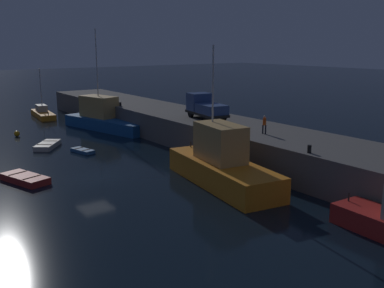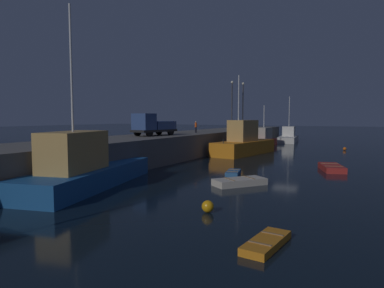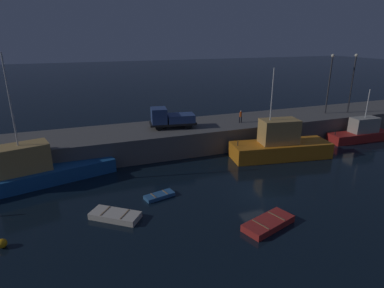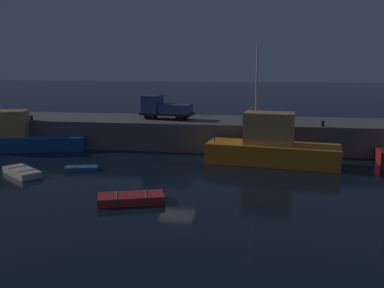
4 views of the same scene
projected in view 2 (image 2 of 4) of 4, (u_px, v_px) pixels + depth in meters
The scene contains 18 objects.
ground_plane at pixel (285, 164), 35.30m from camera, with size 320.00×320.00×0.00m, color black.
pier_quay at pixel (169, 146), 41.87m from camera, with size 76.87×7.62×2.79m.
fishing_trawler_red at pixel (244, 143), 44.67m from camera, with size 11.63×5.15×10.09m.
fishing_boat_blue at pixel (288, 137), 67.31m from camera, with size 10.03×4.24×8.94m.
fishing_boat_orange at pixel (85, 169), 23.60m from camera, with size 13.40×6.68×11.99m.
fishing_trawler_green at pixel (263, 139), 57.45m from camera, with size 8.66×2.76×6.81m.
dinghy_orange_near at pixel (332, 168), 31.29m from camera, with size 4.41×2.89×0.55m.
rowboat_white_mid at pixel (233, 173), 29.10m from camera, with size 2.77×1.63×0.36m.
dinghy_red_small at pixel (266, 243), 12.92m from camera, with size 2.94×1.26×0.34m.
rowboat_blue_far at pixel (240, 182), 24.58m from camera, with size 3.97×3.54×0.52m.
mooring_buoy_near at pixel (208, 206), 17.53m from camera, with size 0.63×0.63×0.63m, color orange.
mooring_buoy_mid at pixel (345, 149), 50.18m from camera, with size 0.48×0.48×0.48m, color orange.
lamp_post_west at pixel (232, 101), 57.75m from camera, with size 0.44×0.44×8.13m.
lamp_post_east at pixel (243, 102), 60.35m from camera, with size 0.44×0.44×8.15m.
utility_truck at pixel (153, 125), 38.10m from camera, with size 5.71×2.92×2.47m.
dockworker at pixel (196, 126), 45.75m from camera, with size 0.41×0.32×1.55m.
bollard_west at pixel (230, 129), 50.57m from camera, with size 0.28×0.28×0.56m, color black.
bollard_central at pixel (78, 142), 25.07m from camera, with size 0.28×0.28×0.47m, color black.
Camera 2 is at (-35.41, -8.10, 4.87)m, focal length 32.13 mm.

